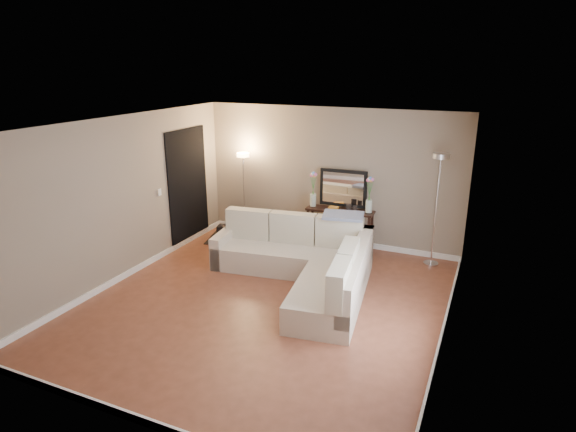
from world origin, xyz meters
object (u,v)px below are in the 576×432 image
at_px(sectional_sofa, 306,261).
at_px(floor_lamp_unlit, 438,188).
at_px(console_table, 335,226).
at_px(floor_lamp_lit, 244,178).

xyz_separation_m(sectional_sofa, floor_lamp_unlit, (1.75, 1.50, 1.04)).
bearing_deg(floor_lamp_unlit, sectional_sofa, -139.39).
xyz_separation_m(sectional_sofa, console_table, (-0.03, 1.56, 0.09)).
bearing_deg(floor_lamp_lit, floor_lamp_unlit, -1.12).
distance_m(console_table, floor_lamp_lit, 2.08).
relative_size(sectional_sofa, floor_lamp_unlit, 1.50).
xyz_separation_m(console_table, floor_lamp_lit, (-1.94, 0.01, 0.75)).
bearing_deg(console_table, sectional_sofa, -88.79).
relative_size(console_table, floor_lamp_unlit, 0.65).
xyz_separation_m(floor_lamp_lit, floor_lamp_unlit, (3.72, -0.07, 0.20)).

